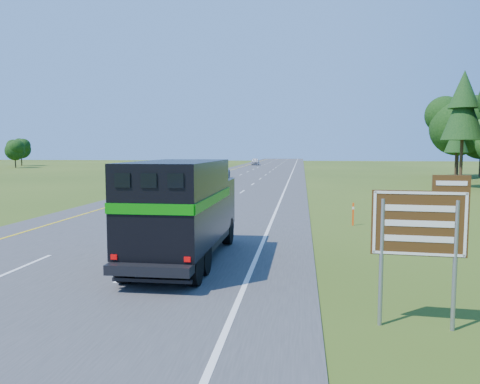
{
  "coord_description": "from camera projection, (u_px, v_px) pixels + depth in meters",
  "views": [
    {
      "loc": [
        7.03,
        -2.84,
        3.82
      ],
      "look_at": [
        3.79,
        21.65,
        1.54
      ],
      "focal_mm": 35.0,
      "sensor_mm": 36.0,
      "label": 1
    }
  ],
  "objects": [
    {
      "name": "road",
      "position": [
        240.0,
        182.0,
        53.43
      ],
      "size": [
        15.0,
        260.0,
        0.04
      ],
      "primitive_type": "cube",
      "color": "#38383A",
      "rests_on": "ground"
    },
    {
      "name": "lane_markings",
      "position": [
        240.0,
        182.0,
        53.42
      ],
      "size": [
        11.15,
        260.0,
        0.01
      ],
      "color": "yellow",
      "rests_on": "road"
    },
    {
      "name": "delineator",
      "position": [
        353.0,
        213.0,
        23.31
      ],
      "size": [
        0.09,
        0.05,
        1.14
      ],
      "color": "#FF480D",
      "rests_on": "ground"
    },
    {
      "name": "horse_truck",
      "position": [
        183.0,
        208.0,
        15.55
      ],
      "size": [
        2.48,
        7.68,
        3.39
      ],
      "rotation": [
        0.0,
        0.0,
        -0.0
      ],
      "color": "black",
      "rests_on": "road"
    },
    {
      "name": "exit_sign",
      "position": [
        421.0,
        229.0,
        9.81
      ],
      "size": [
        1.94,
        0.21,
        3.29
      ],
      "rotation": [
        0.0,
        0.0,
        -0.08
      ],
      "color": "gray",
      "rests_on": "ground"
    },
    {
      "name": "white_suv",
      "position": [
        215.0,
        172.0,
        58.64
      ],
      "size": [
        3.23,
        6.2,
        1.67
      ],
      "primitive_type": "imported",
      "rotation": [
        0.0,
        0.0,
        -0.08
      ],
      "color": "silver",
      "rests_on": "road"
    },
    {
      "name": "far_car",
      "position": [
        255.0,
        161.0,
        109.69
      ],
      "size": [
        2.36,
        4.99,
        1.65
      ],
      "primitive_type": "imported",
      "rotation": [
        0.0,
        0.0,
        0.09
      ],
      "color": "silver",
      "rests_on": "road"
    }
  ]
}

